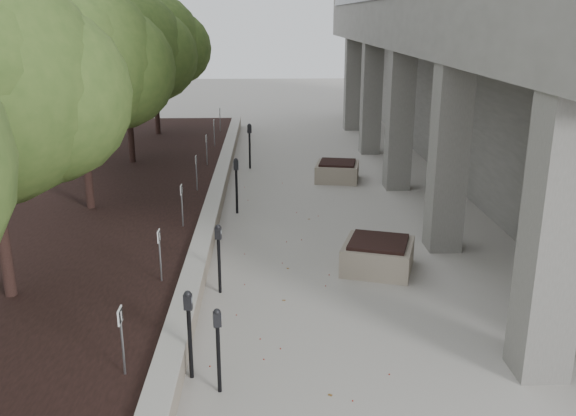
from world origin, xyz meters
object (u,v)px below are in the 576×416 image
object	(u,v)px
parking_meter_1	(190,335)
planter_back	(337,171)
parking_meter_2	(218,351)
parking_meter_5	(250,146)
crabapple_tree_5	(154,64)
crabapple_tree_3	(80,96)
parking_meter_4	(237,186)
parking_meter_3	(219,259)
crabapple_tree_4	(126,76)
planter_front	(378,255)

from	to	relation	value
parking_meter_1	planter_back	distance (m)	11.41
parking_meter_2	parking_meter_5	bearing A→B (deg)	78.61
crabapple_tree_5	parking_meter_1	distance (m)	17.46
crabapple_tree_3	parking_meter_4	distance (m)	4.34
parking_meter_3	parking_meter_4	size ratio (longest dim) A/B	0.91
crabapple_tree_4	crabapple_tree_5	distance (m)	5.00
crabapple_tree_3	planter_front	world-z (taller)	crabapple_tree_3
parking_meter_4	crabapple_tree_4	bearing A→B (deg)	127.26
parking_meter_4	parking_meter_5	bearing A→B (deg)	85.30
crabapple_tree_5	planter_back	bearing A→B (deg)	-42.83
parking_meter_3	parking_meter_5	distance (m)	9.79
parking_meter_1	parking_meter_3	xyz separation A→B (m)	(0.21, 2.82, -0.01)
crabapple_tree_3	parking_meter_5	bearing A→B (deg)	56.09
parking_meter_4	planter_front	bearing A→B (deg)	-54.18
parking_meter_3	parking_meter_4	distance (m)	4.84
crabapple_tree_5	planter_front	size ratio (longest dim) A/B	4.06
parking_meter_2	parking_meter_3	world-z (taller)	parking_meter_3
parking_meter_5	crabapple_tree_3	bearing A→B (deg)	-140.66
crabapple_tree_3	planter_back	distance (m)	8.14
parking_meter_1	parking_meter_3	size ratio (longest dim) A/B	1.01
parking_meter_1	parking_meter_2	world-z (taller)	parking_meter_1
parking_meter_5	parking_meter_4	bearing A→B (deg)	-109.26
crabapple_tree_5	parking_meter_3	bearing A→B (deg)	-76.29
crabapple_tree_5	parking_meter_2	size ratio (longest dim) A/B	4.35
crabapple_tree_5	parking_meter_5	bearing A→B (deg)	-49.26
parking_meter_1	parking_meter_3	distance (m)	2.82
crabapple_tree_4	parking_meter_4	size ratio (longest dim) A/B	3.71
parking_meter_4	parking_meter_2	bearing A→B (deg)	-91.38
parking_meter_1	planter_back	size ratio (longest dim) A/B	1.05
parking_meter_1	crabapple_tree_5	bearing A→B (deg)	106.48
crabapple_tree_4	planter_back	bearing A→B (deg)	-9.21
crabapple_tree_3	planter_back	bearing A→B (deg)	31.08
parking_meter_2	planter_front	bearing A→B (deg)	44.30
parking_meter_2	planter_back	xyz separation A→B (m)	(2.87, 11.28, -0.33)
crabapple_tree_4	parking_meter_2	xyz separation A→B (m)	(3.67, -12.34, -2.49)
parking_meter_5	planter_back	xyz separation A→B (m)	(2.76, -1.68, -0.46)
crabapple_tree_4	parking_meter_4	bearing A→B (deg)	-50.55
crabapple_tree_3	crabapple_tree_4	world-z (taller)	same
parking_meter_4	planter_back	distance (m)	4.44
parking_meter_4	planter_front	world-z (taller)	parking_meter_4
parking_meter_5	planter_front	size ratio (longest dim) A/B	1.14
planter_front	parking_meter_1	bearing A→B (deg)	-131.06
parking_meter_4	planter_back	xyz separation A→B (m)	(2.98, 3.27, -0.43)
crabapple_tree_4	parking_meter_3	world-z (taller)	crabapple_tree_4
crabapple_tree_5	planter_back	xyz separation A→B (m)	(6.54, -6.06, -2.82)
parking_meter_3	parking_meter_2	bearing A→B (deg)	-76.13
parking_meter_1	planter_front	size ratio (longest dim) A/B	1.01
planter_back	parking_meter_4	bearing A→B (deg)	-132.37
parking_meter_2	parking_meter_4	distance (m)	8.02
crabapple_tree_5	parking_meter_4	bearing A→B (deg)	-69.11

